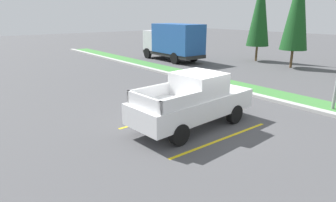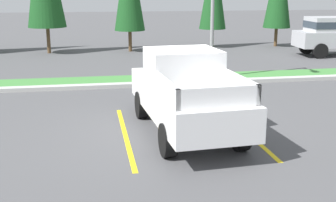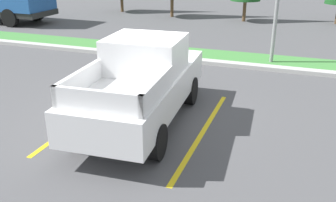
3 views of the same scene
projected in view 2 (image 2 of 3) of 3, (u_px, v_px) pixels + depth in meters
ground_plane at (185, 125)px, 11.96m from camera, size 120.00×120.00×0.00m
parking_line_near at (125, 135)px, 11.11m from camera, size 0.12×4.80×0.01m
parking_line_far at (243, 128)px, 11.64m from camera, size 0.12×4.80×0.01m
curb_strip at (157, 84)px, 16.71m from camera, size 56.00×0.40×0.15m
grass_median at (152, 79)px, 17.77m from camera, size 56.00×1.80×0.06m
pickup_truck_main at (185, 92)px, 11.17m from camera, size 2.24×5.34×2.10m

